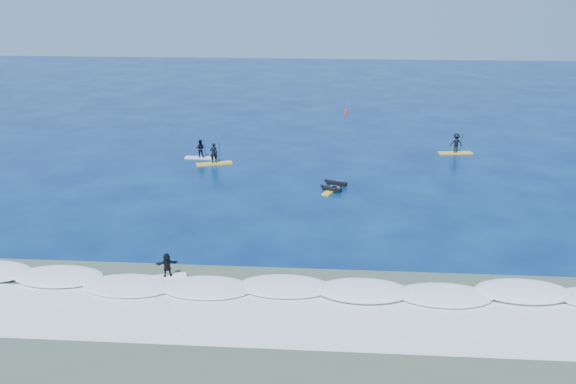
# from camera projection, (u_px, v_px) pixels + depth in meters

# --- Properties ---
(ground) EXTENTS (160.00, 160.00, 0.00)m
(ground) POSITION_uv_depth(u_px,v_px,m) (282.00, 218.00, 42.31)
(ground) COLOR #031447
(ground) RESTS_ON ground
(shallow_water) EXTENTS (90.00, 13.00, 0.01)m
(shallow_water) POSITION_uv_depth(u_px,v_px,m) (256.00, 330.00, 29.13)
(shallow_water) COLOR #3C5242
(shallow_water) RESTS_ON ground
(breaking_wave) EXTENTS (40.00, 6.00, 0.30)m
(breaking_wave) POSITION_uv_depth(u_px,v_px,m) (265.00, 289.00, 32.90)
(breaking_wave) COLOR white
(breaking_wave) RESTS_ON ground
(whitewater) EXTENTS (34.00, 5.00, 0.02)m
(whitewater) POSITION_uv_depth(u_px,v_px,m) (258.00, 319.00, 30.07)
(whitewater) COLOR silver
(whitewater) RESTS_ON ground
(sup_paddler_left) EXTENTS (3.09, 1.75, 2.12)m
(sup_paddler_left) POSITION_uv_depth(u_px,v_px,m) (214.00, 157.00, 53.76)
(sup_paddler_left) COLOR gold
(sup_paddler_left) RESTS_ON ground
(sup_paddler_center) EXTENTS (2.71, 0.69, 1.90)m
(sup_paddler_center) POSITION_uv_depth(u_px,v_px,m) (200.00, 150.00, 55.41)
(sup_paddler_center) COLOR silver
(sup_paddler_center) RESTS_ON ground
(sup_paddler_right) EXTENTS (3.08, 1.14, 2.11)m
(sup_paddler_right) POSITION_uv_depth(u_px,v_px,m) (456.00, 144.00, 56.83)
(sup_paddler_right) COLOR yellow
(sup_paddler_right) RESTS_ON ground
(prone_paddler_near) EXTENTS (1.61, 2.15, 0.44)m
(prone_paddler_near) POSITION_uv_depth(u_px,v_px,m) (331.00, 190.00, 47.24)
(prone_paddler_near) COLOR yellow
(prone_paddler_near) RESTS_ON ground
(prone_paddler_far) EXTENTS (1.75, 2.31, 0.47)m
(prone_paddler_far) POSITION_uv_depth(u_px,v_px,m) (336.00, 184.00, 48.49)
(prone_paddler_far) COLOR blue
(prone_paddler_far) RESTS_ON ground
(wave_surfer) EXTENTS (1.98, 1.11, 1.39)m
(wave_surfer) POSITION_uv_depth(u_px,v_px,m) (167.00, 267.00, 33.55)
(wave_surfer) COLOR white
(wave_surfer) RESTS_ON breaking_wave
(marker_buoy) EXTENTS (0.30, 0.30, 0.73)m
(marker_buoy) POSITION_uv_depth(u_px,v_px,m) (346.00, 112.00, 72.35)
(marker_buoy) COLOR red
(marker_buoy) RESTS_ON ground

